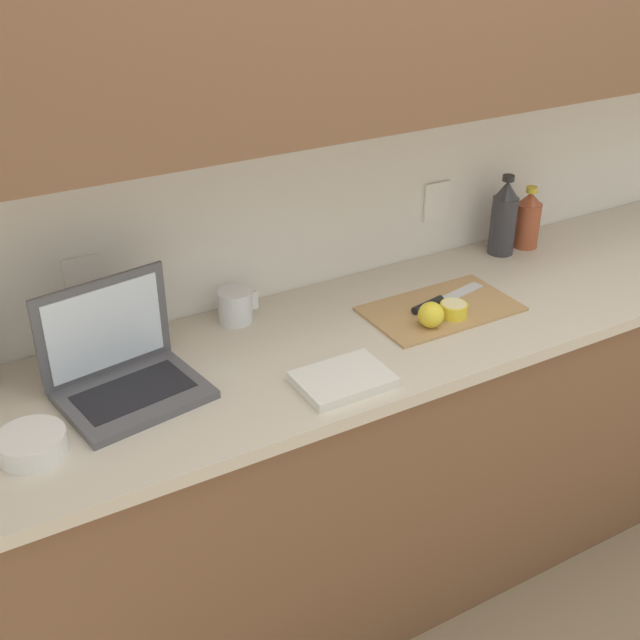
{
  "coord_description": "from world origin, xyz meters",
  "views": [
    {
      "loc": [
        -1.21,
        -1.54,
        1.96
      ],
      "look_at": [
        -0.33,
        -0.01,
        0.98
      ],
      "focal_mm": 45.0,
      "sensor_mm": 36.0,
      "label": 1
    }
  ],
  "objects_px": {
    "knife": "(436,302)",
    "lemon_whole_beside": "(431,315)",
    "bottle_green_soda": "(528,220)",
    "bowl_white": "(32,444)",
    "laptop": "(122,367)",
    "lemon_half_cut": "(454,310)",
    "cutting_board": "(441,309)",
    "measuring_cup": "(235,306)",
    "bottle_oil_tall": "(504,218)"
  },
  "relations": [
    {
      "from": "cutting_board",
      "to": "lemon_whole_beside",
      "type": "height_order",
      "value": "lemon_whole_beside"
    },
    {
      "from": "laptop",
      "to": "cutting_board",
      "type": "xyz_separation_m",
      "value": [
        0.88,
        -0.06,
        -0.06
      ]
    },
    {
      "from": "knife",
      "to": "measuring_cup",
      "type": "xyz_separation_m",
      "value": [
        -0.52,
        0.2,
        0.03
      ]
    },
    {
      "from": "lemon_half_cut",
      "to": "lemon_whole_beside",
      "type": "distance_m",
      "value": 0.09
    },
    {
      "from": "bowl_white",
      "to": "measuring_cup",
      "type": "bearing_deg",
      "value": 26.93
    },
    {
      "from": "lemon_half_cut",
      "to": "bowl_white",
      "type": "height_order",
      "value": "same"
    },
    {
      "from": "cutting_board",
      "to": "measuring_cup",
      "type": "distance_m",
      "value": 0.57
    },
    {
      "from": "lemon_half_cut",
      "to": "bottle_oil_tall",
      "type": "distance_m",
      "value": 0.49
    },
    {
      "from": "bowl_white",
      "to": "cutting_board",
      "type": "bearing_deg",
      "value": 4.12
    },
    {
      "from": "bottle_green_soda",
      "to": "bottle_oil_tall",
      "type": "xyz_separation_m",
      "value": [
        -0.1,
        -0.0,
        0.03
      ]
    },
    {
      "from": "knife",
      "to": "lemon_half_cut",
      "type": "bearing_deg",
      "value": -101.71
    },
    {
      "from": "laptop",
      "to": "lemon_whole_beside",
      "type": "bearing_deg",
      "value": -18.05
    },
    {
      "from": "cutting_board",
      "to": "knife",
      "type": "distance_m",
      "value": 0.03
    },
    {
      "from": "bottle_oil_tall",
      "to": "bowl_white",
      "type": "distance_m",
      "value": 1.56
    },
    {
      "from": "lemon_half_cut",
      "to": "bottle_oil_tall",
      "type": "relative_size",
      "value": 0.29
    },
    {
      "from": "lemon_whole_beside",
      "to": "lemon_half_cut",
      "type": "bearing_deg",
      "value": 9.54
    },
    {
      "from": "lemon_whole_beside",
      "to": "bowl_white",
      "type": "height_order",
      "value": "lemon_whole_beside"
    },
    {
      "from": "laptop",
      "to": "lemon_half_cut",
      "type": "xyz_separation_m",
      "value": [
        0.88,
        -0.11,
        -0.03
      ]
    },
    {
      "from": "measuring_cup",
      "to": "cutting_board",
      "type": "bearing_deg",
      "value": -23.61
    },
    {
      "from": "cutting_board",
      "to": "bottle_oil_tall",
      "type": "distance_m",
      "value": 0.47
    },
    {
      "from": "bottle_oil_tall",
      "to": "knife",
      "type": "bearing_deg",
      "value": -154.07
    },
    {
      "from": "bottle_green_soda",
      "to": "measuring_cup",
      "type": "height_order",
      "value": "bottle_green_soda"
    },
    {
      "from": "measuring_cup",
      "to": "bowl_white",
      "type": "xyz_separation_m",
      "value": [
        -0.61,
        -0.31,
        -0.02
      ]
    },
    {
      "from": "knife",
      "to": "measuring_cup",
      "type": "height_order",
      "value": "measuring_cup"
    },
    {
      "from": "knife",
      "to": "lemon_whole_beside",
      "type": "distance_m",
      "value": 0.13
    },
    {
      "from": "bottle_green_soda",
      "to": "measuring_cup",
      "type": "distance_m",
      "value": 1.02
    },
    {
      "from": "measuring_cup",
      "to": "bottle_oil_tall",
      "type": "bearing_deg",
      "value": -0.6
    },
    {
      "from": "measuring_cup",
      "to": "bowl_white",
      "type": "bearing_deg",
      "value": -153.07
    },
    {
      "from": "lemon_whole_beside",
      "to": "bowl_white",
      "type": "relative_size",
      "value": 0.48
    },
    {
      "from": "lemon_half_cut",
      "to": "measuring_cup",
      "type": "height_order",
      "value": "measuring_cup"
    },
    {
      "from": "laptop",
      "to": "lemon_whole_beside",
      "type": "xyz_separation_m",
      "value": [
        0.8,
        -0.13,
        -0.02
      ]
    },
    {
      "from": "laptop",
      "to": "bottle_green_soda",
      "type": "xyz_separation_m",
      "value": [
        1.39,
        0.16,
        0.03
      ]
    },
    {
      "from": "bottle_green_soda",
      "to": "bowl_white",
      "type": "height_order",
      "value": "bottle_green_soda"
    },
    {
      "from": "laptop",
      "to": "bottle_green_soda",
      "type": "height_order",
      "value": "laptop"
    },
    {
      "from": "cutting_board",
      "to": "bowl_white",
      "type": "distance_m",
      "value": 1.13
    },
    {
      "from": "knife",
      "to": "bottle_oil_tall",
      "type": "height_order",
      "value": "bottle_oil_tall"
    },
    {
      "from": "lemon_half_cut",
      "to": "bottle_oil_tall",
      "type": "xyz_separation_m",
      "value": [
        0.4,
        0.27,
        0.09
      ]
    },
    {
      "from": "lemon_whole_beside",
      "to": "bottle_green_soda",
      "type": "height_order",
      "value": "bottle_green_soda"
    },
    {
      "from": "cutting_board",
      "to": "lemon_half_cut",
      "type": "bearing_deg",
      "value": -90.45
    },
    {
      "from": "laptop",
      "to": "bottle_oil_tall",
      "type": "relative_size",
      "value": 1.38
    },
    {
      "from": "lemon_half_cut",
      "to": "lemon_whole_beside",
      "type": "height_order",
      "value": "lemon_whole_beside"
    },
    {
      "from": "knife",
      "to": "lemon_whole_beside",
      "type": "height_order",
      "value": "lemon_whole_beside"
    },
    {
      "from": "bowl_white",
      "to": "lemon_half_cut",
      "type": "bearing_deg",
      "value": 1.33
    },
    {
      "from": "cutting_board",
      "to": "bottle_green_soda",
      "type": "distance_m",
      "value": 0.56
    },
    {
      "from": "laptop",
      "to": "bowl_white",
      "type": "relative_size",
      "value": 2.45
    },
    {
      "from": "lemon_whole_beside",
      "to": "bottle_green_soda",
      "type": "distance_m",
      "value": 0.66
    },
    {
      "from": "measuring_cup",
      "to": "lemon_whole_beside",
      "type": "bearing_deg",
      "value": -34.59
    },
    {
      "from": "bottle_green_soda",
      "to": "bottle_oil_tall",
      "type": "height_order",
      "value": "bottle_oil_tall"
    },
    {
      "from": "laptop",
      "to": "measuring_cup",
      "type": "xyz_separation_m",
      "value": [
        0.37,
        0.17,
        -0.02
      ]
    },
    {
      "from": "laptop",
      "to": "knife",
      "type": "height_order",
      "value": "laptop"
    }
  ]
}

